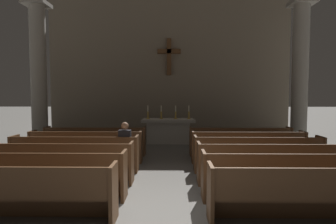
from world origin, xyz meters
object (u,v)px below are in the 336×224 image
at_px(pew_left_row_4, 75,153).
at_px(pew_right_row_4, 258,154).
at_px(column_right_second, 300,75).
at_px(pew_left_row_1, 11,193).
at_px(candlestick_outer_left, 148,115).
at_px(candlestick_inner_right, 176,115).
at_px(pew_left_row_2, 40,175).
at_px(pew_right_row_2, 289,176).
at_px(pew_right_row_6, 240,141).
at_px(altar, 168,130).
at_px(column_left_second, 39,75).
at_px(pew_left_row_3, 60,163).
at_px(pew_right_row_5, 248,147).
at_px(pew_left_row_5, 87,146).
at_px(candlestick_outer_right, 189,115).
at_px(pew_right_row_1, 315,195).
at_px(pew_left_row_6, 96,141).
at_px(lone_worshipper, 125,145).
at_px(pew_right_row_3, 271,163).
at_px(candlestick_inner_left, 161,115).

height_order(pew_left_row_4, pew_right_row_4, same).
bearing_deg(column_right_second, pew_left_row_1, -136.52).
distance_m(candlestick_outer_left, candlestick_inner_right, 1.15).
bearing_deg(pew_left_row_2, pew_right_row_2, 0.00).
bearing_deg(pew_right_row_6, altar, 135.44).
height_order(column_left_second, altar, column_left_second).
bearing_deg(pew_left_row_3, pew_right_row_5, 22.69).
bearing_deg(pew_left_row_1, pew_right_row_5, 39.90).
bearing_deg(pew_left_row_5, candlestick_outer_right, 46.05).
xyz_separation_m(column_left_second, candlestick_inner_right, (5.66, 0.05, -1.62)).
height_order(pew_right_row_1, candlestick_outer_right, candlestick_outer_right).
distance_m(pew_left_row_1, pew_left_row_4, 3.03).
height_order(pew_left_row_6, altar, altar).
bearing_deg(lone_worshipper, pew_left_row_6, 123.96).
height_order(pew_right_row_6, column_right_second, column_right_second).
distance_m(pew_left_row_5, pew_right_row_3, 5.23).
height_order(pew_left_row_1, pew_left_row_5, same).
height_order(candlestick_outer_left, candlestick_inner_left, same).
bearing_deg(candlestick_outer_left, pew_left_row_1, -101.90).
bearing_deg(lone_worshipper, pew_left_row_3, -141.85).
height_order(candlestick_outer_left, candlestick_inner_right, same).
relative_size(pew_left_row_3, pew_left_row_5, 1.00).
relative_size(pew_right_row_5, altar, 1.52).
bearing_deg(pew_right_row_1, pew_right_row_5, 90.00).
xyz_separation_m(pew_left_row_3, column_right_second, (7.77, 5.35, 2.33)).
distance_m(pew_right_row_5, candlestick_inner_left, 4.40).
bearing_deg(candlestick_outer_left, altar, -0.00).
xyz_separation_m(pew_left_row_4, column_left_second, (-2.95, 4.34, 2.33)).
distance_m(pew_left_row_6, pew_right_row_1, 6.98).
bearing_deg(candlestick_inner_left, pew_right_row_6, -41.21).
xyz_separation_m(pew_right_row_2, column_left_second, (-7.77, 6.36, 2.33)).
bearing_deg(candlestick_inner_right, pew_left_row_3, -116.66).
xyz_separation_m(column_right_second, candlestick_outer_right, (-4.51, 0.05, -1.62)).
distance_m(pew_right_row_2, column_right_second, 7.39).
distance_m(pew_right_row_1, candlestick_inner_left, 7.93).
xyz_separation_m(column_left_second, candlestick_outer_right, (6.21, 0.05, -1.62)).
xyz_separation_m(candlestick_inner_left, candlestick_outer_right, (1.15, 0.00, 0.00)).
xyz_separation_m(pew_right_row_2, lone_worshipper, (-3.49, 2.06, 0.22)).
relative_size(pew_left_row_2, altar, 1.52).
height_order(column_left_second, candlestick_inner_right, column_left_second).
relative_size(pew_right_row_4, candlestick_outer_left, 5.98).
distance_m(pew_left_row_2, pew_right_row_5, 5.70).
height_order(pew_left_row_2, candlestick_outer_left, candlestick_outer_left).
bearing_deg(pew_left_row_6, pew_right_row_5, -11.81).
bearing_deg(column_left_second, candlestick_inner_right, 0.51).
xyz_separation_m(pew_right_row_2, pew_right_row_5, (0.00, 3.03, 0.00)).
relative_size(pew_left_row_2, pew_right_row_4, 1.00).
distance_m(pew_left_row_2, candlestick_inner_right, 7.00).
distance_m(pew_left_row_4, candlestick_outer_left, 4.72).
height_order(pew_left_row_1, lone_worshipper, lone_worshipper).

